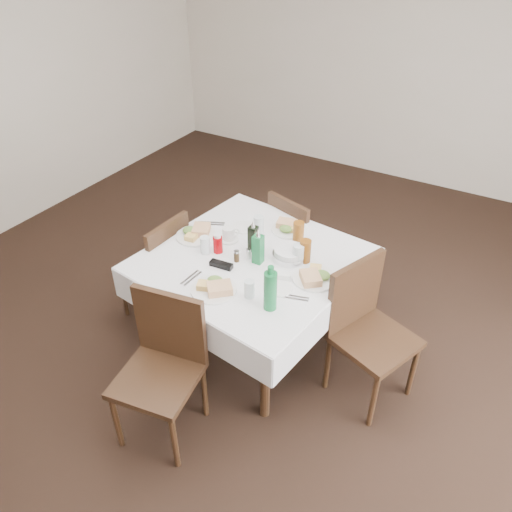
{
  "coord_description": "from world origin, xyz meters",
  "views": [
    {
      "loc": [
        1.32,
        -2.09,
        2.66
      ],
      "look_at": [
        -0.03,
        0.2,
        0.8
      ],
      "focal_mm": 35.0,
      "sensor_mm": 36.0,
      "label": 1
    }
  ],
  "objects_px": {
    "oil_cruet_green": "(258,248)",
    "coffee_mug": "(229,235)",
    "ketchup_bottle": "(218,244)",
    "green_bottle": "(270,290)",
    "water_n": "(259,225)",
    "water_w": "(205,245)",
    "water_s": "(249,289)",
    "chair_north": "(296,237)",
    "dining_table": "(252,268)",
    "chair_south": "(164,358)",
    "bread_basket": "(289,254)",
    "chair_west": "(161,263)",
    "oil_cruet_dark": "(253,238)",
    "chair_east": "(365,323)",
    "water_e": "(298,254)"
  },
  "relations": [
    {
      "from": "chair_north",
      "to": "oil_cruet_dark",
      "type": "bearing_deg",
      "value": -90.07
    },
    {
      "from": "chair_east",
      "to": "bread_basket",
      "type": "relative_size",
      "value": 4.21
    },
    {
      "from": "chair_south",
      "to": "water_w",
      "type": "relative_size",
      "value": 7.82
    },
    {
      "from": "water_e",
      "to": "water_s",
      "type": "bearing_deg",
      "value": -101.66
    },
    {
      "from": "dining_table",
      "to": "chair_east",
      "type": "xyz_separation_m",
      "value": [
        0.81,
        0.02,
        -0.14
      ]
    },
    {
      "from": "oil_cruet_green",
      "to": "coffee_mug",
      "type": "xyz_separation_m",
      "value": [
        -0.31,
        0.12,
        -0.07
      ]
    },
    {
      "from": "dining_table",
      "to": "water_s",
      "type": "bearing_deg",
      "value": -61.25
    },
    {
      "from": "water_s",
      "to": "dining_table",
      "type": "bearing_deg",
      "value": 118.75
    },
    {
      "from": "water_w",
      "to": "green_bottle",
      "type": "xyz_separation_m",
      "value": [
        0.65,
        -0.27,
        0.07
      ]
    },
    {
      "from": "oil_cruet_green",
      "to": "dining_table",
      "type": "bearing_deg",
      "value": 158.85
    },
    {
      "from": "water_e",
      "to": "chair_west",
      "type": "bearing_deg",
      "value": -169.81
    },
    {
      "from": "chair_south",
      "to": "water_w",
      "type": "height_order",
      "value": "chair_south"
    },
    {
      "from": "ketchup_bottle",
      "to": "green_bottle",
      "type": "height_order",
      "value": "green_bottle"
    },
    {
      "from": "bread_basket",
      "to": "oil_cruet_green",
      "type": "bearing_deg",
      "value": -138.01
    },
    {
      "from": "water_n",
      "to": "water_s",
      "type": "bearing_deg",
      "value": -64.11
    },
    {
      "from": "chair_west",
      "to": "oil_cruet_dark",
      "type": "height_order",
      "value": "oil_cruet_dark"
    },
    {
      "from": "dining_table",
      "to": "water_w",
      "type": "bearing_deg",
      "value": -160.51
    },
    {
      "from": "chair_south",
      "to": "oil_cruet_green",
      "type": "distance_m",
      "value": 0.9
    },
    {
      "from": "coffee_mug",
      "to": "water_n",
      "type": "bearing_deg",
      "value": 54.89
    },
    {
      "from": "chair_west",
      "to": "water_n",
      "type": "bearing_deg",
      "value": 30.85
    },
    {
      "from": "water_n",
      "to": "ketchup_bottle",
      "type": "distance_m",
      "value": 0.36
    },
    {
      "from": "dining_table",
      "to": "green_bottle",
      "type": "relative_size",
      "value": 4.94
    },
    {
      "from": "ketchup_bottle",
      "to": "green_bottle",
      "type": "distance_m",
      "value": 0.67
    },
    {
      "from": "water_n",
      "to": "oil_cruet_dark",
      "type": "height_order",
      "value": "oil_cruet_dark"
    },
    {
      "from": "chair_south",
      "to": "water_e",
      "type": "xyz_separation_m",
      "value": [
        0.38,
        0.94,
        0.3
      ]
    },
    {
      "from": "oil_cruet_green",
      "to": "coffee_mug",
      "type": "bearing_deg",
      "value": 157.9
    },
    {
      "from": "dining_table",
      "to": "ketchup_bottle",
      "type": "relative_size",
      "value": 10.53
    },
    {
      "from": "chair_north",
      "to": "coffee_mug",
      "type": "xyz_separation_m",
      "value": [
        -0.21,
        -0.64,
        0.31
      ]
    },
    {
      "from": "coffee_mug",
      "to": "chair_south",
      "type": "bearing_deg",
      "value": -80.51
    },
    {
      "from": "water_n",
      "to": "chair_north",
      "type": "bearing_deg",
      "value": 80.07
    },
    {
      "from": "chair_south",
      "to": "bread_basket",
      "type": "xyz_separation_m",
      "value": [
        0.3,
        0.96,
        0.27
      ]
    },
    {
      "from": "water_w",
      "to": "water_n",
      "type": "bearing_deg",
      "value": 64.97
    },
    {
      "from": "chair_east",
      "to": "water_w",
      "type": "height_order",
      "value": "chair_east"
    },
    {
      "from": "dining_table",
      "to": "chair_south",
      "type": "relative_size",
      "value": 1.56
    },
    {
      "from": "water_w",
      "to": "water_s",
      "type": "bearing_deg",
      "value": -26.56
    },
    {
      "from": "water_s",
      "to": "oil_cruet_dark",
      "type": "xyz_separation_m",
      "value": [
        -0.23,
        0.43,
        0.04
      ]
    },
    {
      "from": "chair_east",
      "to": "bread_basket",
      "type": "xyz_separation_m",
      "value": [
        -0.59,
        0.1,
        0.26
      ]
    },
    {
      "from": "chair_north",
      "to": "water_e",
      "type": "xyz_separation_m",
      "value": [
        0.32,
        -0.64,
        0.34
      ]
    },
    {
      "from": "green_bottle",
      "to": "ketchup_bottle",
      "type": "bearing_deg",
      "value": 150.87
    },
    {
      "from": "chair_south",
      "to": "water_s",
      "type": "distance_m",
      "value": 0.64
    },
    {
      "from": "bread_basket",
      "to": "coffee_mug",
      "type": "bearing_deg",
      "value": -178.03
    },
    {
      "from": "ketchup_bottle",
      "to": "green_bottle",
      "type": "xyz_separation_m",
      "value": [
        0.58,
        -0.32,
        0.07
      ]
    },
    {
      "from": "chair_south",
      "to": "oil_cruet_dark",
      "type": "xyz_separation_m",
      "value": [
        0.05,
        0.92,
        0.33
      ]
    },
    {
      "from": "dining_table",
      "to": "chair_east",
      "type": "bearing_deg",
      "value": 1.56
    },
    {
      "from": "chair_north",
      "to": "chair_south",
      "type": "height_order",
      "value": "chair_south"
    },
    {
      "from": "green_bottle",
      "to": "chair_north",
      "type": "bearing_deg",
      "value": 108.93
    },
    {
      "from": "bread_basket",
      "to": "coffee_mug",
      "type": "distance_m",
      "value": 0.46
    },
    {
      "from": "chair_south",
      "to": "bread_basket",
      "type": "relative_size",
      "value": 4.15
    },
    {
      "from": "water_e",
      "to": "chair_north",
      "type": "bearing_deg",
      "value": 116.81
    },
    {
      "from": "oil_cruet_dark",
      "to": "chair_west",
      "type": "bearing_deg",
      "value": -166.8
    }
  ]
}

